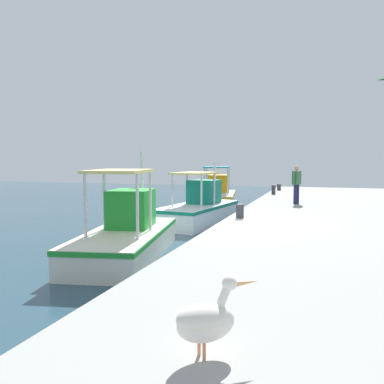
{
  "coord_description": "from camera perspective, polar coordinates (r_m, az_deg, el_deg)",
  "views": [
    {
      "loc": [
        -12.84,
        -3.14,
        2.83
      ],
      "look_at": [
        4.77,
        2.34,
        1.36
      ],
      "focal_mm": 39.67,
      "sensor_mm": 36.0,
      "label": 1
    }
  ],
  "objects": [
    {
      "name": "fishing_boat_nearest",
      "position": [
        12.44,
        -8.84,
        -5.69
      ],
      "size": [
        5.8,
        2.95,
        3.06
      ],
      "color": "silver",
      "rests_on": "ground"
    },
    {
      "name": "fishing_boat_second",
      "position": [
        18.28,
        0.95,
        -2.32
      ],
      "size": [
        5.25,
        2.57,
        2.66
      ],
      "color": "white",
      "rests_on": "ground"
    },
    {
      "name": "fishing_boat_third",
      "position": [
        25.42,
        3.46,
        -0.45
      ],
      "size": [
        5.27,
        2.78,
        2.66
      ],
      "color": "silver",
      "rests_on": "ground"
    },
    {
      "name": "pelican",
      "position": [
        4.5,
        1.85,
        -16.72
      ],
      "size": [
        0.79,
        0.85,
        0.82
      ],
      "color": "tan",
      "rests_on": "quay_pier"
    },
    {
      "name": "fisherman_standing",
      "position": [
        19.41,
        13.87,
        1.23
      ],
      "size": [
        0.6,
        0.39,
        1.7
      ],
      "color": "#1E234C",
      "rests_on": "quay_pier"
    },
    {
      "name": "mooring_bollard_nearest",
      "position": [
        14.49,
        6.46,
        -2.57
      ],
      "size": [
        0.27,
        0.27,
        0.48
      ],
      "primitive_type": "cylinder",
      "color": "#333338",
      "rests_on": "quay_pier"
    },
    {
      "name": "mooring_bollard_second",
      "position": [
        24.37,
        10.91,
        0.31
      ],
      "size": [
        0.22,
        0.22,
        0.52
      ],
      "primitive_type": "cylinder",
      "color": "#333338",
      "rests_on": "quay_pier"
    },
    {
      "name": "mooring_bollard_third",
      "position": [
        27.41,
        11.62,
        0.64
      ],
      "size": [
        0.25,
        0.25,
        0.4
      ],
      "primitive_type": "cylinder",
      "color": "#333338",
      "rests_on": "quay_pier"
    }
  ]
}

